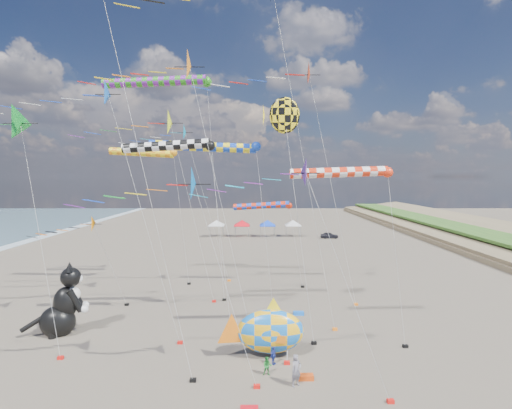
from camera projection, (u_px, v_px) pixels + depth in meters
The scene contains 26 objects.
delta_kite_0 at pixel (310, 180), 19.94m from camera, with size 8.87×1.64×12.86m.
delta_kite_1 at pixel (4, 123), 24.70m from camera, with size 10.49×2.51×16.59m.
delta_kite_2 at pixel (86, 227), 35.96m from camera, with size 7.98×1.55×8.49m.
delta_kite_3 at pixel (168, 126), 36.32m from camera, with size 12.09×2.51×17.94m.
delta_kite_4 at pixel (106, 100), 26.93m from camera, with size 11.30×1.89×18.31m.
delta_kite_6 at pixel (186, 136), 43.81m from camera, with size 10.38×1.87×17.56m.
delta_kite_7 at pixel (184, 65), 27.02m from camera, with size 11.50×2.39×20.82m.
delta_kite_8 at pixel (194, 189), 21.45m from camera, with size 9.07×2.00×12.46m.
delta_kite_9 at pixel (298, 78), 35.11m from camera, with size 13.80×2.22×21.93m.
windsock_0 at pixel (208, 147), 30.53m from camera, with size 9.78×0.76×14.46m.
windsock_1 at pixel (344, 173), 26.66m from camera, with size 8.24×0.71×12.43m.
windsock_2 at pixel (172, 147), 28.90m from camera, with size 8.00×0.73×14.39m.
windsock_3 at pixel (146, 153), 42.60m from camera, with size 8.44×0.84×14.77m.
windsock_4 at pixel (265, 206), 41.80m from camera, with size 7.51×0.69×9.10m.
windsock_5 at pixel (159, 82), 36.49m from camera, with size 11.32×0.93×20.92m.
angelfish_kite at pixel (282, 117), 28.90m from camera, with size 3.74×3.02×17.55m.
cat_inflatable at pixel (61, 299), 29.63m from camera, with size 3.97×1.98×5.35m, color black, non-canonical shape.
fish_inflatable at pixel (270, 331), 25.93m from camera, with size 5.85×2.24×3.98m.
person_adult at pixel (296, 370), 22.41m from camera, with size 0.66×0.43×1.81m, color slate.
child_green at pixel (267, 366), 23.66m from camera, with size 0.54×0.42×1.11m, color #228832.
child_blue at pixel (273, 356), 25.04m from camera, with size 0.66×0.28×1.13m, color #293BA1.
kite_bag_0 at pixel (306, 377), 23.18m from camera, with size 0.90×0.44×0.30m, color #D54611.
kite_bag_1 at pixel (299, 313), 34.01m from camera, with size 0.90×0.44×0.30m, color blue.
kite_bag_3 at pixel (275, 349), 27.00m from camera, with size 0.90×0.44×0.30m, color black.
tent_row at pixel (255, 221), 78.06m from camera, with size 19.20×4.20×3.80m.
parked_car at pixel (329, 235), 76.33m from camera, with size 1.36×3.37×1.15m, color #26262D.
Camera 1 is at (1.27, -17.64, 11.79)m, focal length 28.00 mm.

